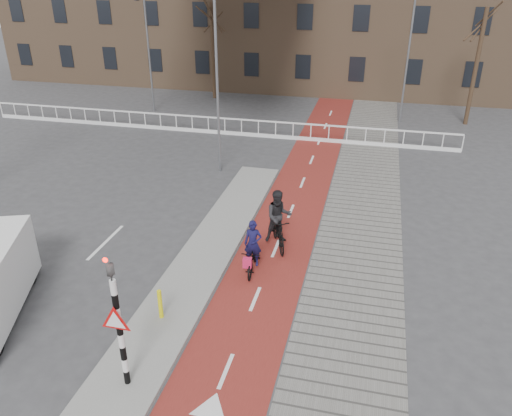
# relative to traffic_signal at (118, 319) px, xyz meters

# --- Properties ---
(ground) EXTENTS (120.00, 120.00, 0.00)m
(ground) POSITION_rel_traffic_signal_xyz_m (0.60, 2.02, -1.99)
(ground) COLOR #38383A
(ground) RESTS_ON ground
(bike_lane) EXTENTS (2.50, 60.00, 0.01)m
(bike_lane) POSITION_rel_traffic_signal_xyz_m (2.10, 12.02, -1.98)
(bike_lane) COLOR maroon
(bike_lane) RESTS_ON ground
(sidewalk) EXTENTS (3.00, 60.00, 0.01)m
(sidewalk) POSITION_rel_traffic_signal_xyz_m (4.90, 12.02, -1.98)
(sidewalk) COLOR slate
(sidewalk) RESTS_ON ground
(curb_island) EXTENTS (1.80, 16.00, 0.12)m
(curb_island) POSITION_rel_traffic_signal_xyz_m (-0.10, 6.02, -1.93)
(curb_island) COLOR gray
(curb_island) RESTS_ON ground
(traffic_signal) EXTENTS (0.80, 0.80, 3.68)m
(traffic_signal) POSITION_rel_traffic_signal_xyz_m (0.00, 0.00, 0.00)
(traffic_signal) COLOR black
(traffic_signal) RESTS_ON curb_island
(bollard) EXTENTS (0.12, 0.12, 0.89)m
(bollard) POSITION_rel_traffic_signal_xyz_m (-0.20, 2.45, -1.43)
(bollard) COLOR yellow
(bollard) RESTS_ON curb_island
(cyclist_near) EXTENTS (0.73, 1.73, 1.78)m
(cyclist_near) POSITION_rel_traffic_signal_xyz_m (1.67, 5.49, -1.39)
(cyclist_near) COLOR black
(cyclist_near) RESTS_ON bike_lane
(cyclist_far) EXTENTS (1.28, 2.07, 2.13)m
(cyclist_far) POSITION_rel_traffic_signal_xyz_m (2.15, 7.18, -1.10)
(cyclist_far) COLOR black
(cyclist_far) RESTS_ON bike_lane
(railing) EXTENTS (28.00, 0.10, 0.99)m
(railing) POSITION_rel_traffic_signal_xyz_m (-4.40, 19.02, -1.68)
(railing) COLOR silver
(railing) RESTS_ON ground
(tree_mid) EXTENTS (0.26, 0.26, 6.60)m
(tree_mid) POSITION_rel_traffic_signal_xyz_m (-6.70, 27.24, 1.31)
(tree_mid) COLOR #312215
(tree_mid) RESTS_ON ground
(tree_right) EXTENTS (0.25, 0.25, 6.77)m
(tree_right) POSITION_rel_traffic_signal_xyz_m (10.46, 24.52, 1.40)
(tree_right) COLOR #312215
(tree_right) RESTS_ON ground
(streetlight_near) EXTENTS (0.12, 0.12, 8.63)m
(streetlight_near) POSITION_rel_traffic_signal_xyz_m (-1.97, 13.50, 2.32)
(streetlight_near) COLOR slate
(streetlight_near) RESTS_ON ground
(streetlight_left) EXTENTS (0.12, 0.12, 7.15)m
(streetlight_left) POSITION_rel_traffic_signal_xyz_m (-9.56, 22.84, 1.58)
(streetlight_left) COLOR slate
(streetlight_left) RESTS_ON ground
(streetlight_right) EXTENTS (0.12, 0.12, 7.79)m
(streetlight_right) POSITION_rel_traffic_signal_xyz_m (6.51, 24.03, 1.90)
(streetlight_right) COLOR slate
(streetlight_right) RESTS_ON ground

